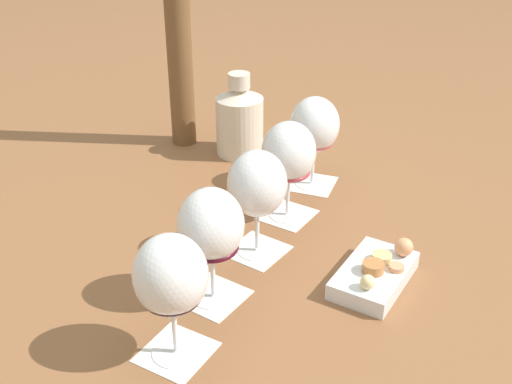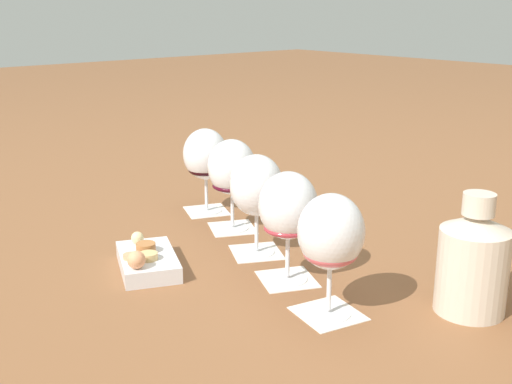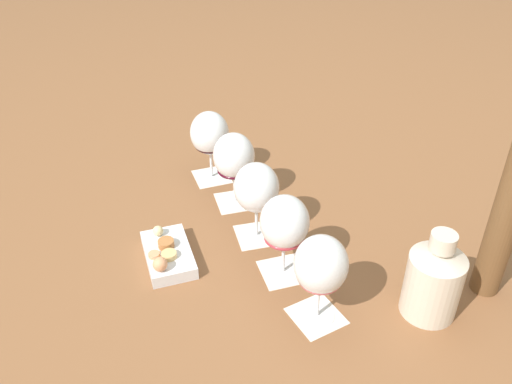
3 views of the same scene
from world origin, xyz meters
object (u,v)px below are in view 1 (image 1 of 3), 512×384
Objects in this scene: wine_glass_2 at (257,189)px; wine_glass_3 at (211,229)px; wine_glass_1 at (289,155)px; wine_glass_0 at (314,128)px; snack_dish at (376,273)px; ceramic_vase at (240,119)px; wine_glass_4 at (171,280)px.

wine_glass_2 and wine_glass_3 have the same top height.
wine_glass_1 is 0.14m from wine_glass_2.
wine_glass_3 is at bearing -19.17° from wine_glass_1.
snack_dish is (0.32, 0.12, -0.11)m from wine_glass_0.
wine_glass_4 is at bearing 1.02° from ceramic_vase.
wine_glass_2 is at bearing -106.79° from snack_dish.
wine_glass_3 is (0.26, -0.09, 0.00)m from wine_glass_1.
ceramic_vase is at bearing -175.70° from wine_glass_3.
wine_glass_0 is 1.01× the size of snack_dish.
wine_glass_1 is 0.28m from wine_glass_3.
wine_glass_4 is at bearing -16.84° from wine_glass_2.
wine_glass_2 is 1.00× the size of wine_glass_4.
snack_dish is (-0.20, 0.28, -0.11)m from wine_glass_4.
wine_glass_2 is (0.26, -0.08, -0.00)m from wine_glass_0.
wine_glass_1 is 1.00× the size of ceramic_vase.
wine_glass_1 is at bearing 160.83° from wine_glass_3.
wine_glass_1 is at bearing 163.04° from wine_glass_4.
wine_glass_3 is 0.28m from snack_dish.
wine_glass_3 is at bearing 167.73° from wine_glass_4.
ceramic_vase is (-0.26, -0.13, -0.04)m from wine_glass_1.
wine_glass_4 is (0.13, -0.03, -0.00)m from wine_glass_3.
wine_glass_1 is (0.13, -0.04, 0.00)m from wine_glass_0.
wine_glass_2 is 0.41m from ceramic_vase.
ceramic_vase is (-0.40, -0.09, -0.04)m from wine_glass_2.
wine_glass_4 is at bearing -16.89° from wine_glass_0.
snack_dish is (-0.07, 0.25, -0.11)m from wine_glass_3.
wine_glass_1 is 1.00× the size of wine_glass_4.
wine_glass_0 and wine_glass_1 have the same top height.
ceramic_vase is (-0.13, -0.17, -0.04)m from wine_glass_0.
wine_glass_3 is (0.13, -0.05, 0.00)m from wine_glass_2.
ceramic_vase is at bearing -127.70° from wine_glass_0.
wine_glass_3 is 0.13m from wine_glass_4.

